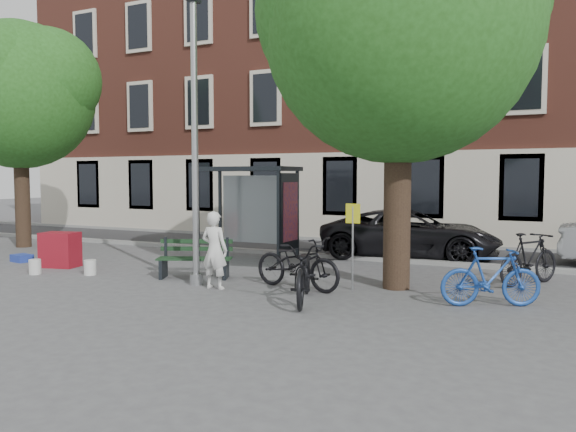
# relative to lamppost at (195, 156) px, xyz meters

# --- Properties ---
(ground) EXTENTS (90.00, 90.00, 0.00)m
(ground) POSITION_rel_lamppost_xyz_m (0.00, 0.00, -2.78)
(ground) COLOR #4C4C4F
(ground) RESTS_ON ground
(road) EXTENTS (40.00, 4.00, 0.01)m
(road) POSITION_rel_lamppost_xyz_m (0.00, 7.00, -2.78)
(road) COLOR #28282B
(road) RESTS_ON ground
(curb_near) EXTENTS (40.00, 0.25, 0.12)m
(curb_near) POSITION_rel_lamppost_xyz_m (0.00, 5.00, -2.72)
(curb_near) COLOR gray
(curb_near) RESTS_ON ground
(curb_far) EXTENTS (40.00, 0.25, 0.12)m
(curb_far) POSITION_rel_lamppost_xyz_m (0.00, 9.00, -2.72)
(curb_far) COLOR gray
(curb_far) RESTS_ON ground
(building_row) EXTENTS (30.00, 8.00, 14.00)m
(building_row) POSITION_rel_lamppost_xyz_m (0.00, 13.00, 4.22)
(building_row) COLOR brown
(building_row) RESTS_ON ground
(lamppost) EXTENTS (0.28, 0.35, 6.11)m
(lamppost) POSITION_rel_lamppost_xyz_m (0.00, 0.00, 0.00)
(lamppost) COLOR #9EA0A3
(lamppost) RESTS_ON ground
(tree_right) EXTENTS (5.76, 5.60, 8.20)m
(tree_right) POSITION_rel_lamppost_xyz_m (4.01, 1.38, 2.83)
(tree_right) COLOR black
(tree_right) RESTS_ON ground
(tree_left) EXTENTS (5.18, 4.86, 7.40)m
(tree_left) POSITION_rel_lamppost_xyz_m (-8.99, 2.88, 2.43)
(tree_left) COLOR black
(tree_left) RESTS_ON ground
(bus_shelter) EXTENTS (2.85, 1.45, 2.62)m
(bus_shelter) POSITION_rel_lamppost_xyz_m (-0.61, 4.11, -0.87)
(bus_shelter) COLOR #1E2328
(bus_shelter) RESTS_ON ground
(painter) EXTENTS (0.59, 0.39, 1.63)m
(painter) POSITION_rel_lamppost_xyz_m (0.58, -0.18, -1.97)
(painter) COLOR silver
(painter) RESTS_ON ground
(bench) EXTENTS (1.77, 1.16, 0.87)m
(bench) POSITION_rel_lamppost_xyz_m (-0.52, 0.70, -2.38)
(bench) COLOR #1E2328
(bench) RESTS_ON ground
(bike_a) EXTENTS (2.21, 1.16, 1.10)m
(bike_a) POSITION_rel_lamppost_xyz_m (2.16, 0.54, -2.23)
(bike_a) COLOR black
(bike_a) RESTS_ON ground
(bike_b) EXTENTS (1.85, 1.22, 1.08)m
(bike_b) POSITION_rel_lamppost_xyz_m (5.96, 0.59, -2.24)
(bike_b) COLOR #1C449B
(bike_b) RESTS_ON ground
(bike_c) EXTENTS (1.45, 2.33, 1.15)m
(bike_c) POSITION_rel_lamppost_xyz_m (2.78, -0.50, -2.21)
(bike_c) COLOR black
(bike_c) RESTS_ON ground
(bike_d) EXTENTS (1.50, 1.90, 1.15)m
(bike_d) POSITION_rel_lamppost_xyz_m (6.50, 3.06, -2.21)
(bike_d) COLOR black
(bike_d) RESTS_ON ground
(car_dark) EXTENTS (5.28, 2.93, 1.40)m
(car_dark) POSITION_rel_lamppost_xyz_m (3.22, 6.04, -2.08)
(car_dark) COLOR black
(car_dark) RESTS_ON ground
(red_stand) EXTENTS (1.01, 0.77, 0.90)m
(red_stand) POSITION_rel_lamppost_xyz_m (-4.58, 0.49, -2.33)
(red_stand) COLOR maroon
(red_stand) RESTS_ON ground
(blue_crate) EXTENTS (0.62, 0.50, 0.20)m
(blue_crate) POSITION_rel_lamppost_xyz_m (-6.26, 0.69, -2.68)
(blue_crate) COLOR #21379B
(blue_crate) RESTS_ON ground
(bucket_b) EXTENTS (0.33, 0.33, 0.36)m
(bucket_b) POSITION_rel_lamppost_xyz_m (-3.00, -0.07, -2.60)
(bucket_b) COLOR silver
(bucket_b) RESTS_ON ground
(bucket_c) EXTENTS (0.37, 0.37, 0.36)m
(bucket_c) POSITION_rel_lamppost_xyz_m (-4.26, -0.57, -2.60)
(bucket_c) COLOR silver
(bucket_c) RESTS_ON ground
(notice_sign) EXTENTS (0.31, 0.04, 1.79)m
(notice_sign) POSITION_rel_lamppost_xyz_m (3.22, 0.95, -1.51)
(notice_sign) COLOR #9EA0A3
(notice_sign) RESTS_ON ground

